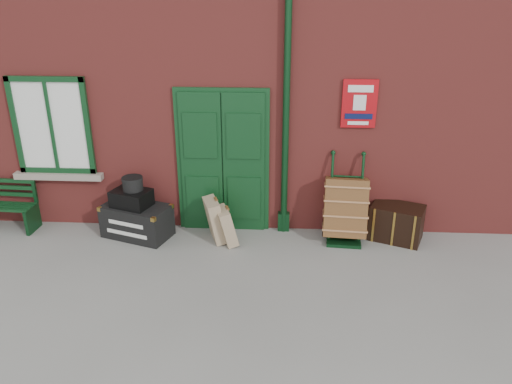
{
  "coord_description": "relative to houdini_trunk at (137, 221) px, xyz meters",
  "views": [
    {
      "loc": [
        0.64,
        -5.71,
        3.65
      ],
      "look_at": [
        0.26,
        0.6,
        1.0
      ],
      "focal_mm": 35.0,
      "sensor_mm": 36.0,
      "label": 1
    }
  ],
  "objects": [
    {
      "name": "ground",
      "position": [
        1.62,
        -1.12,
        -0.25
      ],
      "size": [
        80.0,
        80.0,
        0.0
      ],
      "primitive_type": "plane",
      "color": "gray",
      "rests_on": "ground"
    },
    {
      "name": "station_building",
      "position": [
        1.61,
        2.38,
        1.91
      ],
      "size": [
        10.3,
        4.3,
        4.36
      ],
      "color": "#993631",
      "rests_on": "ground"
    },
    {
      "name": "houdini_trunk",
      "position": [
        0.0,
        0.0,
        0.0
      ],
      "size": [
        1.14,
        0.86,
        0.51
      ],
      "primitive_type": "cube",
      "rotation": [
        0.0,
        0.0,
        -0.33
      ],
      "color": "black",
      "rests_on": "ground"
    },
    {
      "name": "strongbox",
      "position": [
        -0.05,
        0.0,
        0.38
      ],
      "size": [
        0.66,
        0.56,
        0.25
      ],
      "primitive_type": "cube",
      "rotation": [
        0.0,
        0.0,
        -0.33
      ],
      "color": "black",
      "rests_on": "houdini_trunk"
    },
    {
      "name": "hatbox",
      "position": [
        -0.02,
        0.03,
        0.61
      ],
      "size": [
        0.39,
        0.39,
        0.2
      ],
      "primitive_type": "cylinder",
      "rotation": [
        0.0,
        0.0,
        -0.33
      ],
      "color": "black",
      "rests_on": "strongbox"
    },
    {
      "name": "suitcase_back",
      "position": [
        1.23,
        -0.06,
        0.08
      ],
      "size": [
        0.44,
        0.54,
        0.67
      ],
      "primitive_type": "cube",
      "rotation": [
        0.0,
        -0.19,
        0.35
      ],
      "color": "tan",
      "rests_on": "ground"
    },
    {
      "name": "suitcase_front",
      "position": [
        1.41,
        -0.16,
        0.04
      ],
      "size": [
        0.42,
        0.49,
        0.58
      ],
      "primitive_type": "cube",
      "rotation": [
        0.0,
        -0.24,
        0.35
      ],
      "color": "tan",
      "rests_on": "ground"
    },
    {
      "name": "porter_trolley",
      "position": [
        3.2,
        0.11,
        0.25
      ],
      "size": [
        0.68,
        0.73,
        1.31
      ],
      "rotation": [
        0.0,
        0.0,
        -0.07
      ],
      "color": "black",
      "rests_on": "ground"
    },
    {
      "name": "dark_trunk",
      "position": [
        3.99,
        0.13,
        0.02
      ],
      "size": [
        0.89,
        0.75,
        0.55
      ],
      "primitive_type": "cube",
      "rotation": [
        0.0,
        0.0,
        -0.39
      ],
      "color": "black",
      "rests_on": "ground"
    }
  ]
}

